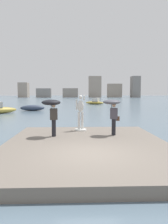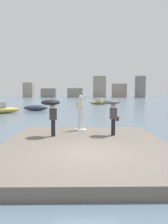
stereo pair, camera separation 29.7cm
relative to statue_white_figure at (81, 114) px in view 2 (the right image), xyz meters
name	(u,v)px [view 2 (the right image)]	position (x,y,z in m)	size (l,w,h in m)	color
ground_plane	(82,105)	(0.20, 35.01, -1.40)	(400.00, 400.00, 0.00)	slate
pier	(85,147)	(0.20, -3.32, -1.20)	(7.52, 9.35, 0.40)	#70665B
statue_white_figure	(81,114)	(0.00, 0.00, 0.00)	(0.70, 0.91, 2.19)	white
onlooker_left	(51,107)	(-1.54, -1.73, 0.55)	(1.16, 1.16, 1.94)	black
onlooker_right	(112,108)	(1.69, -1.48, 0.49)	(0.98, 0.98, 1.93)	black
boat_near	(36,108)	(-6.92, 20.00, -0.97)	(3.72, 1.45, 0.86)	#2D384C
boat_far	(3,109)	(-10.39, 15.69, -0.88)	(4.43, 3.83, 1.52)	#B2993D
boat_leftward	(99,102)	(4.22, 38.71, -0.89)	(4.84, 4.16, 1.54)	#B2993D
distant_skyline	(92,90)	(6.78, 124.70, 3.50)	(75.69, 12.32, 13.24)	gray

